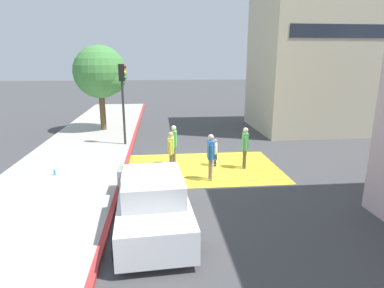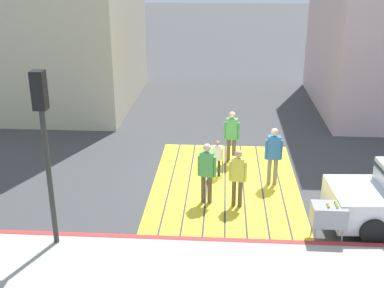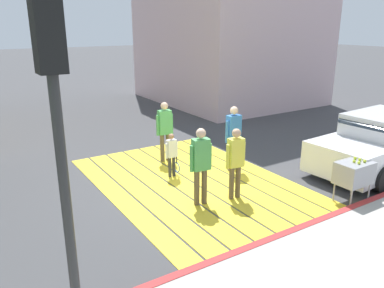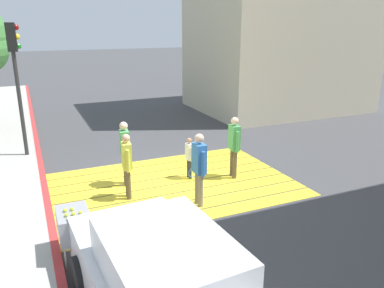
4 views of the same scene
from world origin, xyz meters
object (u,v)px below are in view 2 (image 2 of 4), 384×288
object	(u,v)px
pedestrian_adult_lead	(232,133)
pedestrian_child_with_racket	(218,157)
tennis_ball_cart	(329,215)
pedestrian_teen_behind	(273,152)
pedestrian_adult_trailing	(238,174)
traffic_light_corner	(44,125)
pedestrian_adult_side	(207,169)

from	to	relation	value
pedestrian_adult_lead	pedestrian_child_with_racket	world-z (taller)	pedestrian_adult_lead
tennis_ball_cart	pedestrian_teen_behind	xyz separation A→B (m)	(3.01, 1.06, 0.35)
pedestrian_child_with_racket	pedestrian_adult_trailing	bearing A→B (deg)	-163.53
pedestrian_adult_trailing	tennis_ball_cart	bearing A→B (deg)	-126.14
traffic_light_corner	tennis_ball_cart	world-z (taller)	traffic_light_corner
traffic_light_corner	pedestrian_adult_side	world-z (taller)	traffic_light_corner
pedestrian_adult_trailing	pedestrian_adult_side	xyz separation A→B (m)	(0.16, 0.84, 0.05)
pedestrian_adult_lead	pedestrian_teen_behind	distance (m)	2.04
pedestrian_adult_side	pedestrian_child_with_racket	distance (m)	1.81
tennis_ball_cart	pedestrian_teen_behind	bearing A→B (deg)	19.34
pedestrian_adult_trailing	pedestrian_teen_behind	xyz separation A→B (m)	(1.45, -1.08, 0.07)
pedestrian_teen_behind	pedestrian_child_with_racket	world-z (taller)	pedestrian_teen_behind
pedestrian_adult_lead	pedestrian_adult_trailing	distance (m)	3.09
pedestrian_adult_trailing	pedestrian_child_with_racket	xyz separation A→B (m)	(1.92, 0.57, -0.31)
pedestrian_adult_lead	pedestrian_child_with_racket	bearing A→B (deg)	159.61
pedestrian_adult_side	tennis_ball_cart	bearing A→B (deg)	-120.05
tennis_ball_cart	pedestrian_child_with_racket	size ratio (longest dim) A/B	0.86
traffic_light_corner	pedestrian_adult_side	bearing A→B (deg)	-55.26
tennis_ball_cart	pedestrian_adult_trailing	size ratio (longest dim) A/B	0.61
traffic_light_corner	pedestrian_teen_behind	bearing A→B (deg)	-55.57
pedestrian_teen_behind	pedestrian_child_with_racket	bearing A→B (deg)	74.15
traffic_light_corner	pedestrian_child_with_racket	distance (m)	6.07
traffic_light_corner	pedestrian_adult_trailing	world-z (taller)	traffic_light_corner
tennis_ball_cart	pedestrian_adult_lead	distance (m)	5.18
pedestrian_adult_side	pedestrian_child_with_racket	world-z (taller)	pedestrian_adult_side
pedestrian_adult_trailing	pedestrian_teen_behind	size ratio (longest dim) A/B	0.93
tennis_ball_cart	pedestrian_adult_side	xyz separation A→B (m)	(1.72, 2.98, 0.33)
tennis_ball_cart	pedestrian_adult_trailing	bearing A→B (deg)	53.86
traffic_light_corner	pedestrian_teen_behind	size ratio (longest dim) A/B	2.36
pedestrian_adult_side	pedestrian_teen_behind	distance (m)	2.31
pedestrian_adult_lead	pedestrian_adult_side	distance (m)	3.01
pedestrian_adult_side	pedestrian_child_with_racket	xyz separation A→B (m)	(1.76, -0.27, -0.37)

